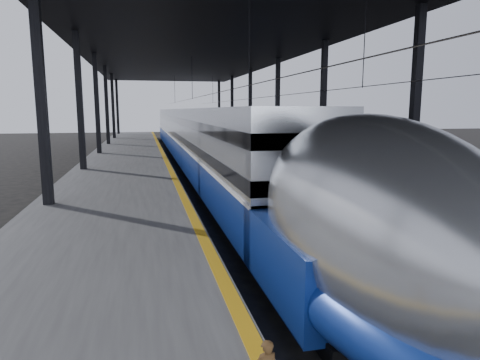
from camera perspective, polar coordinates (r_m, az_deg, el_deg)
name	(u,v)px	position (r m, az deg, el deg)	size (l,w,h in m)	color
ground	(224,263)	(13.05, -2.17, -10.94)	(160.00, 160.00, 0.00)	black
platform	(126,166)	(32.31, -14.93, 1.85)	(6.00, 80.00, 1.00)	#4C4C4F
yellow_strip	(165,158)	(32.26, -9.99, 2.92)	(0.30, 80.00, 0.01)	gold
rails	(233,168)	(33.03, -0.90, 1.59)	(6.52, 80.00, 0.16)	slate
canopy	(198,46)	(32.63, -5.62, 17.37)	(18.00, 75.00, 9.47)	black
tgv_train	(196,139)	(35.36, -5.90, 5.43)	(3.22, 65.20, 4.61)	#ADAFB4
second_train	(223,132)	(51.02, -2.35, 6.39)	(2.76, 56.05, 3.80)	navy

